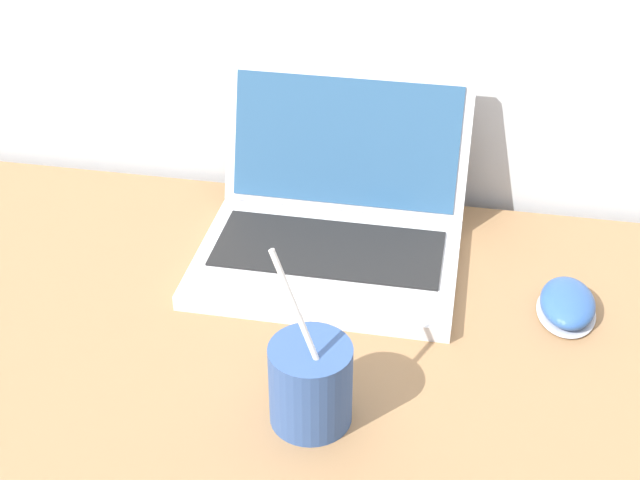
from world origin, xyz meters
TOP-DOWN VIEW (x-y plane):
  - laptop at (0.06, 0.48)m, footprint 0.33×0.30m
  - drink_cup at (0.09, 0.17)m, footprint 0.09×0.09m
  - computer_mouse at (0.36, 0.40)m, footprint 0.07×0.10m

SIDE VIEW (x-z plane):
  - computer_mouse at x=0.36m, z-range 0.77..0.81m
  - laptop at x=0.06m, z-range 0.72..0.92m
  - drink_cup at x=0.09m, z-range 0.72..0.93m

